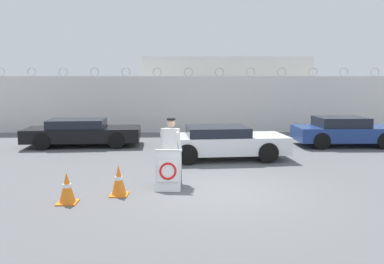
{
  "coord_description": "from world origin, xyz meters",
  "views": [
    {
      "loc": [
        -0.83,
        -9.16,
        2.74
      ],
      "look_at": [
        -0.73,
        1.94,
        1.25
      ],
      "focal_mm": 35.0,
      "sensor_mm": 36.0,
      "label": 1
    }
  ],
  "objects_px": {
    "parked_car_far_side": "(344,131)",
    "security_guard": "(171,146)",
    "parked_car_front_coupe": "(82,132)",
    "traffic_cone_near": "(119,180)",
    "parked_car_rear_sedan": "(222,142)",
    "traffic_cone_mid": "(67,188)",
    "barricade_sign": "(169,169)"
  },
  "relations": [
    {
      "from": "security_guard",
      "to": "barricade_sign",
      "type": "bearing_deg",
      "value": -73.43
    },
    {
      "from": "security_guard",
      "to": "parked_car_front_coupe",
      "type": "bearing_deg",
      "value": 144.59
    },
    {
      "from": "traffic_cone_near",
      "to": "traffic_cone_mid",
      "type": "xyz_separation_m",
      "value": [
        -1.06,
        -0.58,
        -0.02
      ]
    },
    {
      "from": "traffic_cone_mid",
      "to": "parked_car_front_coupe",
      "type": "xyz_separation_m",
      "value": [
        -1.81,
        7.69,
        0.25
      ]
    },
    {
      "from": "barricade_sign",
      "to": "security_guard",
      "type": "bearing_deg",
      "value": 90.25
    },
    {
      "from": "security_guard",
      "to": "traffic_cone_mid",
      "type": "xyz_separation_m",
      "value": [
        -2.28,
        -1.93,
        -0.63
      ]
    },
    {
      "from": "parked_car_front_coupe",
      "to": "parked_car_rear_sedan",
      "type": "relative_size",
      "value": 1.07
    },
    {
      "from": "parked_car_far_side",
      "to": "parked_car_front_coupe",
      "type": "bearing_deg",
      "value": 179.0
    },
    {
      "from": "barricade_sign",
      "to": "parked_car_front_coupe",
      "type": "distance_m",
      "value": 7.69
    },
    {
      "from": "parked_car_front_coupe",
      "to": "parked_car_far_side",
      "type": "distance_m",
      "value": 11.25
    },
    {
      "from": "security_guard",
      "to": "parked_car_front_coupe",
      "type": "height_order",
      "value": "security_guard"
    },
    {
      "from": "security_guard",
      "to": "traffic_cone_near",
      "type": "height_order",
      "value": "security_guard"
    },
    {
      "from": "traffic_cone_near",
      "to": "parked_car_front_coupe",
      "type": "relative_size",
      "value": 0.15
    },
    {
      "from": "barricade_sign",
      "to": "parked_car_far_side",
      "type": "xyz_separation_m",
      "value": [
        7.19,
        6.46,
        0.13
      ]
    },
    {
      "from": "traffic_cone_near",
      "to": "barricade_sign",
      "type": "bearing_deg",
      "value": 25.57
    },
    {
      "from": "security_guard",
      "to": "parked_car_far_side",
      "type": "relative_size",
      "value": 0.41
    },
    {
      "from": "traffic_cone_near",
      "to": "parked_car_front_coupe",
      "type": "bearing_deg",
      "value": 112.03
    },
    {
      "from": "barricade_sign",
      "to": "traffic_cone_near",
      "type": "bearing_deg",
      "value": -151.59
    },
    {
      "from": "barricade_sign",
      "to": "traffic_cone_mid",
      "type": "height_order",
      "value": "barricade_sign"
    },
    {
      "from": "barricade_sign",
      "to": "parked_car_front_coupe",
      "type": "bearing_deg",
      "value": 124.67
    },
    {
      "from": "parked_car_front_coupe",
      "to": "parked_car_far_side",
      "type": "height_order",
      "value": "parked_car_far_side"
    },
    {
      "from": "barricade_sign",
      "to": "traffic_cone_near",
      "type": "xyz_separation_m",
      "value": [
        -1.18,
        -0.57,
        -0.14
      ]
    },
    {
      "from": "security_guard",
      "to": "traffic_cone_mid",
      "type": "height_order",
      "value": "security_guard"
    },
    {
      "from": "traffic_cone_mid",
      "to": "parked_car_rear_sedan",
      "type": "height_order",
      "value": "parked_car_rear_sedan"
    },
    {
      "from": "traffic_cone_near",
      "to": "parked_car_rear_sedan",
      "type": "height_order",
      "value": "parked_car_rear_sedan"
    },
    {
      "from": "traffic_cone_mid",
      "to": "barricade_sign",
      "type": "bearing_deg",
      "value": 27.12
    },
    {
      "from": "parked_car_far_side",
      "to": "parked_car_rear_sedan",
      "type": "bearing_deg",
      "value": -154.7
    },
    {
      "from": "parked_car_far_side",
      "to": "traffic_cone_near",
      "type": "bearing_deg",
      "value": -140.63
    },
    {
      "from": "traffic_cone_mid",
      "to": "parked_car_far_side",
      "type": "distance_m",
      "value": 12.13
    },
    {
      "from": "security_guard",
      "to": "traffic_cone_near",
      "type": "bearing_deg",
      "value": -112.91
    },
    {
      "from": "parked_car_far_side",
      "to": "security_guard",
      "type": "bearing_deg",
      "value": -142.2
    },
    {
      "from": "barricade_sign",
      "to": "parked_car_far_side",
      "type": "distance_m",
      "value": 9.67
    }
  ]
}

